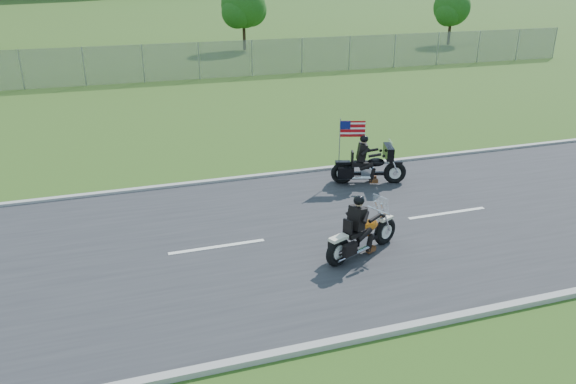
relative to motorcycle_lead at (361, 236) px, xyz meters
name	(u,v)px	position (x,y,z in m)	size (l,w,h in m)	color
ground	(300,236)	(-0.97, 1.29, -0.47)	(420.00, 420.00, 0.00)	#374C18
road	(300,235)	(-0.97, 1.29, -0.45)	(120.00, 8.00, 0.04)	#28282B
curb_north	(256,177)	(-0.97, 5.34, -0.42)	(120.00, 0.18, 0.12)	#9E9B93
curb_south	(376,334)	(-0.97, -2.76, -0.42)	(120.00, 0.18, 0.12)	#9E9B93
fence	(84,67)	(-5.97, 21.29, 0.53)	(60.00, 0.03, 2.00)	gray
tree_fence_near	(244,8)	(5.08, 31.33, 2.50)	(3.52, 3.28, 4.75)	#382316
tree_fence_far	(452,9)	(21.07, 29.33, 2.17)	(3.08, 2.87, 4.20)	#382316
motorcycle_lead	(361,236)	(0.00, 0.00, 0.00)	(2.07, 1.09, 1.47)	black
motorcycle_follow	(369,167)	(2.03, 3.90, 0.04)	(2.16, 1.02, 1.84)	black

